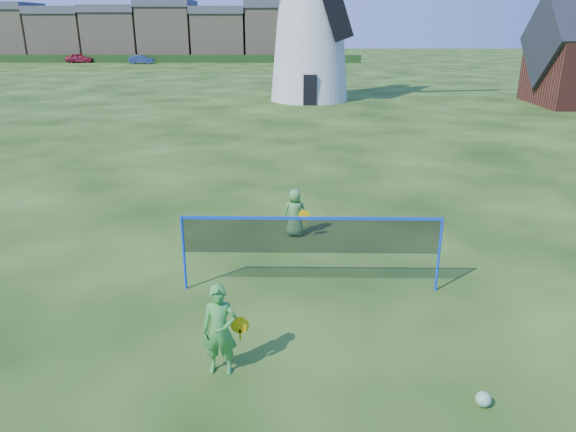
# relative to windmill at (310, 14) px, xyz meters

# --- Properties ---
(ground) EXTENTS (220.00, 220.00, 0.00)m
(ground) POSITION_rel_windmill_xyz_m (-1.22, -28.50, -5.59)
(ground) COLOR black
(ground) RESTS_ON ground
(windmill) EXTENTS (12.76, 5.31, 16.63)m
(windmill) POSITION_rel_windmill_xyz_m (0.00, 0.00, 0.00)
(windmill) COLOR silver
(windmill) RESTS_ON ground
(badminton_net) EXTENTS (5.05, 0.05, 1.55)m
(badminton_net) POSITION_rel_windmill_xyz_m (-0.56, -28.18, -4.45)
(badminton_net) COLOR blue
(badminton_net) RESTS_ON ground
(player_girl) EXTENTS (0.69, 0.37, 1.45)m
(player_girl) POSITION_rel_windmill_xyz_m (-1.99, -30.89, -4.86)
(player_girl) COLOR green
(player_girl) RESTS_ON ground
(player_boy) EXTENTS (0.66, 0.43, 1.20)m
(player_boy) POSITION_rel_windmill_xyz_m (-0.88, -25.26, -4.99)
(player_boy) COLOR #579A4A
(player_boy) RESTS_ON ground
(play_ball) EXTENTS (0.22, 0.22, 0.22)m
(play_ball) POSITION_rel_windmill_xyz_m (1.76, -31.62, -5.48)
(play_ball) COLOR green
(play_ball) RESTS_ON ground
(terraced_houses) EXTENTS (52.95, 8.40, 8.30)m
(terraced_houses) POSITION_rel_windmill_xyz_m (-27.03, 43.50, -1.67)
(terraced_houses) COLOR tan
(terraced_houses) RESTS_ON ground
(hedge) EXTENTS (62.00, 0.80, 1.00)m
(hedge) POSITION_rel_windmill_xyz_m (-23.22, 37.50, -5.09)
(hedge) COLOR #193814
(hedge) RESTS_ON ground
(car_left) EXTENTS (3.76, 1.91, 1.23)m
(car_left) POSITION_rel_windmill_xyz_m (-30.28, 37.06, -4.97)
(car_left) COLOR maroon
(car_left) RESTS_ON ground
(car_right) EXTENTS (3.43, 1.54, 1.09)m
(car_right) POSITION_rel_windmill_xyz_m (-21.42, 35.24, -5.04)
(car_right) COLOR navy
(car_right) RESTS_ON ground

